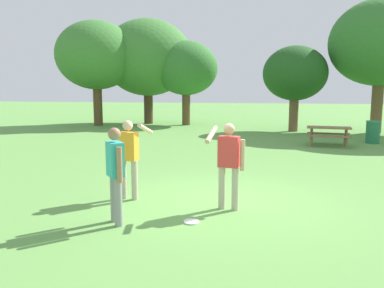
{
  "coord_description": "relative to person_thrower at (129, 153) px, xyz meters",
  "views": [
    {
      "loc": [
        0.91,
        -7.58,
        2.25
      ],
      "look_at": [
        -0.92,
        1.12,
        1.0
      ],
      "focal_mm": 35.97,
      "sensor_mm": 36.0,
      "label": 1
    }
  ],
  "objects": [
    {
      "name": "ground_plane",
      "position": [
        1.97,
        0.24,
        -0.96
      ],
      "size": [
        120.0,
        120.0,
        0.0
      ],
      "primitive_type": "plane",
      "color": "#609947"
    },
    {
      "name": "person_thrower",
      "position": [
        0.0,
        0.0,
        0.0
      ],
      "size": [
        0.68,
        0.66,
        1.64
      ],
      "color": "#B7AD93",
      "rests_on": "ground"
    },
    {
      "name": "person_catcher",
      "position": [
        2.09,
        -0.29,
        0.0
      ],
      "size": [
        0.68,
        0.66,
        1.64
      ],
      "color": "#B7AD93",
      "rests_on": "ground"
    },
    {
      "name": "person_bystander",
      "position": [
        0.33,
        -1.46,
        -0.02
      ],
      "size": [
        0.41,
        0.5,
        1.64
      ],
      "color": "gray",
      "rests_on": "ground"
    },
    {
      "name": "frisbee",
      "position": [
        1.57,
        -1.15,
        -0.95
      ],
      "size": [
        0.27,
        0.27,
        0.03
      ],
      "primitive_type": "cylinder",
      "color": "white",
      "rests_on": "ground"
    },
    {
      "name": "picnic_table_near",
      "position": [
        5.12,
        9.01,
        -0.4
      ],
      "size": [
        1.85,
        1.61,
        0.77
      ],
      "color": "olive",
      "rests_on": "ground"
    },
    {
      "name": "trash_can_beside_table",
      "position": [
        7.06,
        10.14,
        -0.48
      ],
      "size": [
        0.59,
        0.59,
        0.96
      ],
      "color": "#237047",
      "rests_on": "ground"
    },
    {
      "name": "tree_tall_left",
      "position": [
        -8.09,
        15.52,
        3.43
      ],
      "size": [
        5.02,
        5.02,
        6.55
      ],
      "color": "brown",
      "rests_on": "ground"
    },
    {
      "name": "tree_broad_center",
      "position": [
        -5.36,
        17.48,
        3.4
      ],
      "size": [
        5.9,
        5.9,
        6.88
      ],
      "color": "#4C3823",
      "rests_on": "ground"
    },
    {
      "name": "tree_far_right",
      "position": [
        -2.63,
        16.96,
        2.64
      ],
      "size": [
        4.03,
        4.03,
        5.35
      ],
      "color": "brown",
      "rests_on": "ground"
    },
    {
      "name": "tree_slender_mid",
      "position": [
        3.98,
        14.41,
        2.16
      ],
      "size": [
        3.45,
        3.45,
        4.62
      ],
      "color": "brown",
      "rests_on": "ground"
    },
    {
      "name": "tree_back_left",
      "position": [
        8.2,
        14.44,
        3.68
      ],
      "size": [
        5.2,
        5.2,
        6.88
      ],
      "color": "brown",
      "rests_on": "ground"
    }
  ]
}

